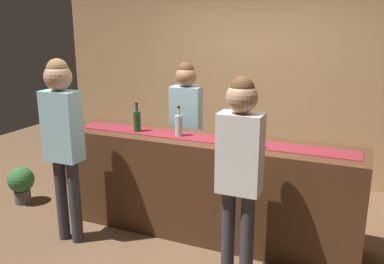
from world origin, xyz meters
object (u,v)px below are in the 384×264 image
at_px(wine_glass_mid_counter, 260,137).
at_px(potted_plant_small, 21,182).
at_px(customer_sipping, 240,160).
at_px(wine_glass_near_customer, 226,130).
at_px(bartender, 186,119).
at_px(wine_bottle_clear, 179,125).
at_px(potted_plant_tall, 73,144).
at_px(wine_bottle_green, 137,121).
at_px(customer_browsing, 63,131).

distance_m(wine_glass_mid_counter, potted_plant_small, 2.95).
distance_m(wine_glass_mid_counter, customer_sipping, 0.54).
bearing_deg(customer_sipping, potted_plant_small, 170.80).
height_order(wine_glass_near_customer, bartender, bartender).
xyz_separation_m(wine_bottle_clear, potted_plant_tall, (-1.89, 0.66, -0.60)).
bearing_deg(wine_glass_near_customer, potted_plant_tall, 164.93).
bearing_deg(bartender, wine_bottle_clear, 102.62).
bearing_deg(wine_bottle_green, wine_glass_mid_counter, -3.26).
relative_size(customer_sipping, potted_plant_tall, 1.93).
distance_m(bartender, potted_plant_small, 2.11).
xyz_separation_m(wine_bottle_clear, customer_browsing, (-0.89, -0.63, -0.00)).
bearing_deg(potted_plant_tall, wine_bottle_green, -25.25).
height_order(wine_glass_near_customer, potted_plant_small, wine_glass_near_customer).
bearing_deg(bartender, potted_plant_tall, -7.10).
height_order(customer_browsing, potted_plant_small, customer_browsing).
xyz_separation_m(bartender, customer_sipping, (1.01, -1.23, 0.03)).
height_order(bartender, potted_plant_tall, bartender).
relative_size(wine_bottle_green, bartender, 0.18).
bearing_deg(wine_glass_near_customer, potted_plant_small, -175.47).
distance_m(wine_bottle_green, bartender, 0.68).
bearing_deg(wine_glass_near_customer, wine_bottle_green, -178.06).
bearing_deg(wine_glass_near_customer, wine_bottle_clear, -177.19).
height_order(wine_bottle_clear, wine_glass_near_customer, wine_bottle_clear).
bearing_deg(wine_bottle_green, potted_plant_small, -173.87).
relative_size(bartender, potted_plant_small, 3.74).
xyz_separation_m(customer_sipping, customer_browsing, (-1.71, -0.01, 0.06)).
height_order(bartender, customer_sipping, customer_sipping).
bearing_deg(potted_plant_tall, wine_glass_near_customer, -15.07).
height_order(wine_glass_near_customer, customer_browsing, customer_browsing).
relative_size(wine_glass_mid_counter, bartender, 0.09).
xyz_separation_m(wine_glass_near_customer, potted_plant_tall, (-2.37, 0.64, -0.60)).
relative_size(potted_plant_tall, potted_plant_small, 1.99).
xyz_separation_m(bartender, potted_plant_tall, (-1.69, 0.05, -0.52)).
height_order(wine_bottle_green, customer_sipping, customer_sipping).
bearing_deg(customer_browsing, wine_glass_mid_counter, 16.87).
height_order(wine_bottle_green, wine_glass_mid_counter, wine_bottle_green).
distance_m(customer_sipping, potted_plant_tall, 3.04).
bearing_deg(wine_glass_mid_counter, wine_bottle_clear, 174.35).
relative_size(wine_bottle_clear, bartender, 0.18).
relative_size(wine_glass_mid_counter, potted_plant_tall, 0.16).
relative_size(wine_bottle_clear, wine_bottle_green, 1.00).
xyz_separation_m(wine_glass_mid_counter, bartender, (-1.03, 0.69, -0.08)).
height_order(wine_bottle_green, potted_plant_tall, wine_bottle_green).
xyz_separation_m(wine_glass_near_customer, customer_sipping, (0.33, -0.65, -0.05)).
bearing_deg(bartender, wine_glass_near_customer, 134.01).
relative_size(wine_bottle_green, customer_sipping, 0.18).
bearing_deg(customer_sipping, wine_glass_near_customer, 116.96).
xyz_separation_m(bartender, potted_plant_small, (-1.80, -0.78, -0.77)).
xyz_separation_m(wine_bottle_green, customer_sipping, (1.28, -0.62, -0.06)).
xyz_separation_m(wine_glass_near_customer, bartender, (-0.68, 0.59, -0.08)).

